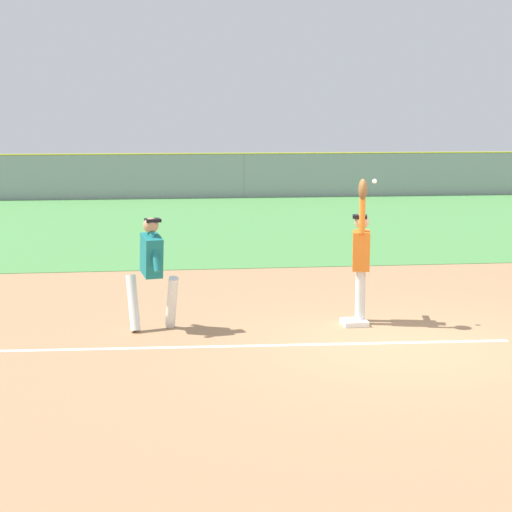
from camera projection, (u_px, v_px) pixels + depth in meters
ground_plane at (398, 345)px, 11.48m from camera, size 69.05×69.05×0.00m
outfield_grass at (269, 222)px, 25.06m from camera, size 46.17×15.51×0.01m
chalk_foul_line at (89, 349)px, 11.27m from camera, size 11.99×0.59×0.01m
first_base at (354, 322)px, 12.60m from camera, size 0.39×0.39×0.08m
fielder at (361, 252)px, 12.57m from camera, size 0.35×0.89×2.28m
runner at (152, 266)px, 12.14m from camera, size 0.83×0.84×1.72m
baseball at (374, 181)px, 12.36m from camera, size 0.07×0.07×0.07m
outfield_fence at (244, 175)px, 32.50m from camera, size 46.25×0.08×1.80m
parked_car_tan at (42, 178)px, 34.36m from camera, size 4.41×2.15×1.25m
parked_car_blue at (160, 177)px, 35.01m from camera, size 4.50×2.31×1.25m
parked_car_black at (271, 175)px, 35.81m from camera, size 4.51×2.34×1.25m
parked_car_green at (395, 175)px, 35.69m from camera, size 4.59×2.50×1.25m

